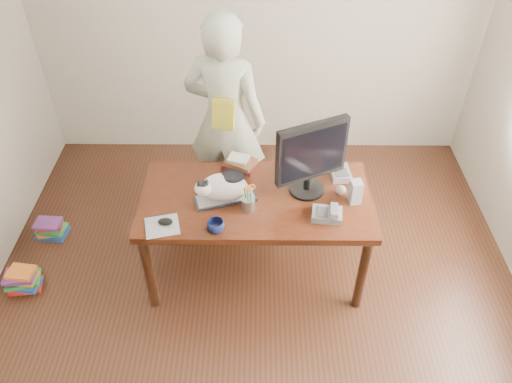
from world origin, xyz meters
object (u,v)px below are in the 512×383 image
Objects in this scene: cat at (223,186)px; keyboard at (225,198)px; pen_cup at (248,203)px; book_pile_a at (23,280)px; book_pile_b at (51,229)px; book_stack at (240,163)px; calculator at (340,173)px; person at (226,120)px; desk at (256,205)px; phone at (328,214)px; monitor at (311,155)px; baseball at (341,190)px; speaker at (356,192)px; coffee_mug at (216,226)px; mouse at (165,222)px.

keyboard is at bearing 8.36° from cat.
book_pile_a is (-1.70, -0.08, -0.72)m from pen_cup.
keyboard is 0.11m from cat.
book_pile_b is at bearing 149.60° from keyboard.
book_stack reaches higher than keyboard.
calculator is 1.00m from person.
desk is 0.57m from phone.
monitor is 8.18× the size of baseball.
speaker reaches higher than book_pile_b.
phone reaches higher than desk.
book_stack is at bearing 120.61° from person.
book_stack is at bearing -0.48° from book_pile_b.
coffee_mug reaches higher than keyboard.
desk is 0.59m from monitor.
keyboard is at bearing 6.71° from book_pile_a.
book_pile_b is (-2.31, 0.31, -0.71)m from baseball.
coffee_mug is (-0.04, -0.31, 0.03)m from keyboard.
coffee_mug reaches higher than book_stack.
keyboard is at bearing 106.26° from person.
phone reaches higher than book_pile_a.
phone reaches higher than coffee_mug.
calculator is 2.50m from book_pile_a.
desk is 7.18× the size of pen_cup.
cat is at bearing 84.25° from coffee_mug.
keyboard is 0.45m from mouse.
monitor is 2.85× the size of calculator.
cat is 2.35× the size of speaker.
phone is (0.11, -0.25, -0.29)m from monitor.
mouse is at bearing -165.46° from pen_cup.
pen_cup is 0.53m from phone.
baseball is at bearing 5.92° from book_pile_a.
cat is 0.90m from speaker.
mouse is 1.06m from phone.
mouse is 0.06× the size of person.
desk is at bearing -8.97° from book_pile_b.
speaker reaches higher than baseball.
phone is 0.78× the size of book_stack.
pen_cup is 0.13× the size of person.
cat is at bearing 174.31° from phone.
baseball is (0.80, 0.06, 0.02)m from keyboard.
calculator reaches higher than book_pile_b.
desk is 0.30m from pen_cup.
monitor is 2.35m from book_pile_a.
desk is at bearing 57.77° from coffee_mug.
cat is at bearing -14.06° from book_pile_b.
baseball is (0.81, 0.07, -0.09)m from cat.
monitor is 2.55× the size of pen_cup.
baseball reaches higher than calculator.
mouse is at bearing -28.46° from book_pile_b.
monitor is 0.52m from pen_cup.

